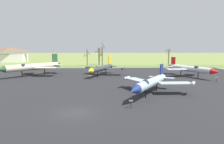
{
  "coord_description": "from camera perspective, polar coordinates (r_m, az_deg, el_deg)",
  "views": [
    {
      "loc": [
        3.34,
        -21.25,
        7.22
      ],
      "look_at": [
        4.76,
        16.13,
        2.66
      ],
      "focal_mm": 31.11,
      "sensor_mm": 36.0,
      "label": 1
    }
  ],
  "objects": [
    {
      "name": "ground_plane",
      "position": [
        22.69,
        -10.76,
        -11.74
      ],
      "size": [
        600.0,
        600.0,
        0.0
      ],
      "primitive_type": "plane",
      "color": "olive"
    },
    {
      "name": "info_placard_rear_left",
      "position": [
        44.98,
        -6.55,
        -1.47
      ],
      "size": [
        0.65,
        0.32,
        1.04
      ],
      "color": "black",
      "rests_on": "ground"
    },
    {
      "name": "jet_fighter_front_right",
      "position": [
        52.75,
        22.06,
        0.9
      ],
      "size": [
        10.59,
        14.55,
        4.84
      ],
      "color": "silver",
      "rests_on": "ground"
    },
    {
      "name": "bare_tree_left_of_center",
      "position": [
        85.92,
        -3.79,
        4.91
      ],
      "size": [
        3.52,
        3.53,
        7.65
      ],
      "color": "brown",
      "rests_on": "ground"
    },
    {
      "name": "bare_tree_right_of_center",
      "position": [
        88.02,
        16.29,
        4.42
      ],
      "size": [
        2.76,
        1.74,
        7.67
      ],
      "color": "brown",
      "rests_on": "ground"
    },
    {
      "name": "info_placard_front_right",
      "position": [
        47.82,
        28.36,
        -1.75
      ],
      "size": [
        0.59,
        0.34,
        1.09
      ],
      "color": "black",
      "rests_on": "ground"
    },
    {
      "name": "jet_fighter_rear_right",
      "position": [
        54.65,
        -22.23,
        1.45
      ],
      "size": [
        13.09,
        15.09,
        5.71
      ],
      "color": "#B7B293",
      "rests_on": "ground"
    },
    {
      "name": "jet_fighter_rear_left",
      "position": [
        51.41,
        -3.04,
        1.17
      ],
      "size": [
        11.07,
        13.75,
        5.1
      ],
      "color": "#33383D",
      "rests_on": "ground"
    },
    {
      "name": "bare_tree_center",
      "position": [
        83.47,
        -2.96,
        5.14
      ],
      "size": [
        2.81,
        2.79,
        9.67
      ],
      "color": "#42382D",
      "rests_on": "ground"
    },
    {
      "name": "grass_verge_strip",
      "position": [
        77.65,
        -4.63,
        1.61
      ],
      "size": [
        148.64,
        12.0,
        0.06
      ],
      "primitive_type": "cube",
      "color": "#566D36",
      "rests_on": "ground"
    },
    {
      "name": "info_placard_front_left",
      "position": [
        23.69,
        5.58,
        -9.11
      ],
      "size": [
        0.52,
        0.34,
        1.1
      ],
      "color": "black",
      "rests_on": "ground"
    },
    {
      "name": "asphalt_apron",
      "position": [
        40.77,
        -6.85,
        -3.27
      ],
      "size": [
        88.64,
        62.49,
        0.05
      ],
      "primitive_type": "cube",
      "color": "black",
      "rests_on": "ground"
    },
    {
      "name": "visitor_building",
      "position": [
        118.03,
        -28.13,
        4.5
      ],
      "size": [
        18.47,
        8.9,
        7.87
      ],
      "color": "silver",
      "rests_on": "ground"
    },
    {
      "name": "bare_tree_far_left",
      "position": [
        81.54,
        -7.39,
        4.4
      ],
      "size": [
        2.94,
        3.03,
        7.22
      ],
      "color": "brown",
      "rests_on": "ground"
    },
    {
      "name": "jet_fighter_front_left",
      "position": [
        30.76,
        11.41,
        -3.04
      ],
      "size": [
        11.74,
        13.3,
        4.45
      ],
      "color": "#8EA3B2",
      "rests_on": "ground"
    }
  ]
}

